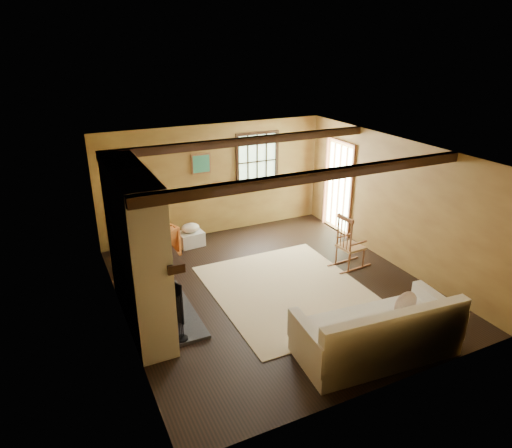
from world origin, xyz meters
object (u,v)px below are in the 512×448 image
fireplace (138,255)px  sofa (379,335)px  laundry_basket (191,239)px  rocking_chair (349,245)px  armchair (153,243)px

fireplace → sofa: bearing=-39.7°
fireplace → sofa: (2.67, -2.21, -0.79)m
fireplace → laundry_basket: 2.89m
fireplace → rocking_chair: 3.93m
armchair → rocking_chair: bearing=130.1°
laundry_basket → armchair: 0.95m
sofa → fireplace: bearing=145.0°
fireplace → armchair: 2.19m
fireplace → laundry_basket: (1.49, 2.29, -0.95)m
laundry_basket → armchair: size_ratio=0.64×
rocking_chair → laundry_basket: bearing=42.1°
fireplace → armchair: bearing=72.5°
sofa → armchair: (-2.05, 4.18, 0.04)m
sofa → laundry_basket: size_ratio=4.52×
sofa → laundry_basket: sofa is taller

